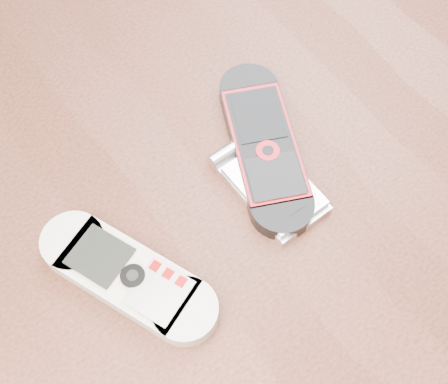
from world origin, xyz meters
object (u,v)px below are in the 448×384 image
(nokia_white, at_px, (128,276))
(motorola_razr, at_px, (272,186))
(nokia_black_red, at_px, (264,146))
(table, at_px, (220,251))

(nokia_white, xyz_separation_m, motorola_razr, (0.14, -0.00, -0.00))
(nokia_white, xyz_separation_m, nokia_black_red, (0.16, 0.03, -0.00))
(table, relative_size, nokia_white, 7.74)
(nokia_white, distance_m, motorola_razr, 0.14)
(table, distance_m, nokia_black_red, 0.13)
(nokia_white, distance_m, nokia_black_red, 0.16)
(table, height_order, motorola_razr, motorola_razr)
(table, xyz_separation_m, motorola_razr, (0.04, -0.02, 0.11))
(nokia_black_red, bearing_deg, nokia_white, -144.17)
(nokia_white, bearing_deg, nokia_black_red, -10.91)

